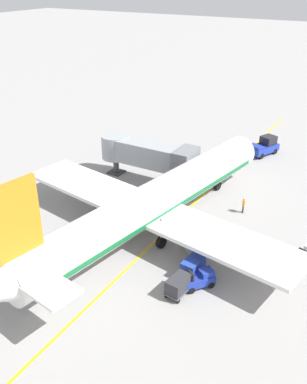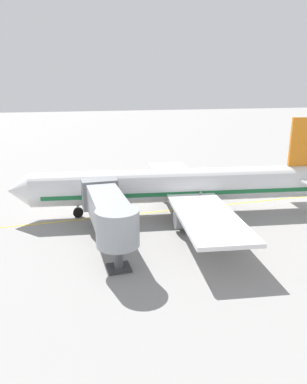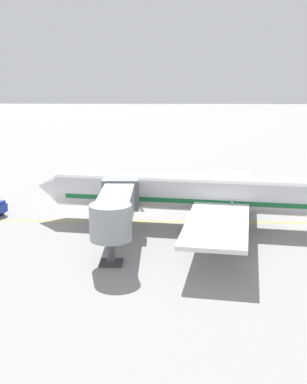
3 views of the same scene
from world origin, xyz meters
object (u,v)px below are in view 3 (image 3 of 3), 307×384
object	(u,v)px
jet_bridge	(116,208)
baggage_tug_lead	(186,187)
ground_crew_wing_walker	(217,191)
parked_airliner	(215,194)
baggage_cart_front	(248,201)
ground_crew_loader	(141,200)
baggage_tug_trailing	(255,201)
baggage_cart_second_in_train	(272,201)

from	to	relation	value
jet_bridge	baggage_tug_lead	distance (m)	21.63
jet_bridge	ground_crew_wing_walker	xyz separation A→B (m)	(17.42, -10.62, -2.50)
parked_airliner	baggage_cart_front	bearing A→B (deg)	-34.82
parked_airliner	ground_crew_loader	bearing A→B (deg)	51.08
baggage_cart_front	ground_crew_wing_walker	world-z (taller)	ground_crew_wing_walker
jet_bridge	ground_crew_wing_walker	world-z (taller)	jet_bridge
parked_airliner	baggage_tug_trailing	xyz separation A→B (m)	(7.30, -5.31, -2.47)
baggage_tug_trailing	ground_crew_loader	bearing A→B (deg)	94.60
baggage_cart_second_in_train	ground_crew_loader	distance (m)	14.76
baggage_tug_trailing	baggage_cart_second_in_train	bearing A→B (deg)	-120.35
baggage_tug_trailing	baggage_cart_front	world-z (taller)	baggage_tug_trailing
baggage_cart_front	baggage_cart_second_in_train	bearing A→B (deg)	-88.79
baggage_cart_second_in_train	baggage_tug_trailing	bearing A→B (deg)	59.65
parked_airliner	jet_bridge	world-z (taller)	parked_airliner
parked_airliner	baggage_tug_lead	distance (m)	14.38
baggage_cart_front	baggage_cart_second_in_train	world-z (taller)	same
baggage_tug_trailing	baggage_cart_front	bearing A→B (deg)	137.47
baggage_cart_front	ground_crew_wing_walker	distance (m)	5.71
jet_bridge	baggage_cart_front	distance (m)	18.71
baggage_tug_lead	ground_crew_wing_walker	xyz separation A→B (m)	(-2.87, -3.65, 0.24)
baggage_tug_trailing	baggage_tug_lead	bearing A→B (deg)	48.84
parked_airliner	baggage_tug_lead	world-z (taller)	parked_airliner
ground_crew_wing_walker	baggage_tug_lead	bearing A→B (deg)	51.75
jet_bridge	baggage_cart_front	bearing A→B (deg)	-47.32
parked_airliner	ground_crew_loader	size ratio (longest dim) A/B	22.04
parked_airliner	baggage_cart_front	world-z (taller)	parked_airliner
baggage_tug_lead	baggage_tug_trailing	world-z (taller)	same
baggage_cart_front	baggage_cart_second_in_train	xyz separation A→B (m)	(0.06, -2.68, 0.00)
ground_crew_wing_walker	ground_crew_loader	xyz separation A→B (m)	(-4.85, 9.07, 0.00)
ground_crew_wing_walker	ground_crew_loader	distance (m)	10.28
baggage_tug_lead	ground_crew_wing_walker	world-z (taller)	ground_crew_wing_walker
baggage_tug_lead	baggage_tug_trailing	size ratio (longest dim) A/B	1.02
jet_bridge	baggage_cart_second_in_train	size ratio (longest dim) A/B	4.11
baggage_tug_lead	baggage_tug_trailing	xyz separation A→B (m)	(-6.67, -7.63, 0.00)
ground_crew_wing_walker	jet_bridge	bearing A→B (deg)	148.64
ground_crew_wing_walker	ground_crew_loader	size ratio (longest dim) A/B	1.00
baggage_tug_lead	ground_crew_loader	xyz separation A→B (m)	(-7.72, 5.42, 0.24)
parked_airliner	ground_crew_loader	world-z (taller)	parked_airliner
baggage_cart_front	jet_bridge	bearing A→B (deg)	132.68
baggage_cart_front	ground_crew_loader	xyz separation A→B (m)	(0.01, 12.08, 0.00)
jet_bridge	baggage_tug_lead	xyz separation A→B (m)	(20.29, -6.97, -2.74)
ground_crew_loader	jet_bridge	bearing A→B (deg)	172.99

